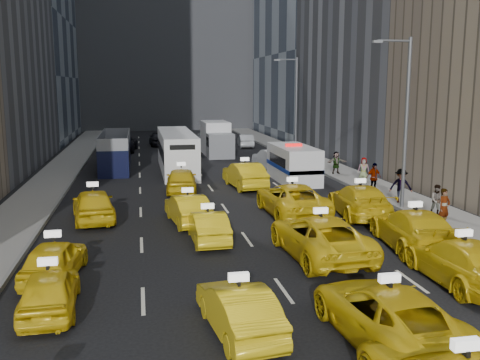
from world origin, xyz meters
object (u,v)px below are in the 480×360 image
(nypd_van, at_px, (293,164))
(double_decker, at_px, (116,151))
(box_truck, at_px, (217,139))
(pedestrian_0, at_px, (444,208))
(city_bus, at_px, (177,152))

(nypd_van, xyz_separation_m, double_decker, (-12.37, 8.07, 0.21))
(box_truck, relative_size, pedestrian_0, 3.92)
(pedestrian_0, bearing_deg, nypd_van, 86.09)
(city_bus, height_order, box_truck, box_truck)
(city_bus, height_order, pedestrian_0, city_bus)
(nypd_van, relative_size, pedestrian_0, 3.47)
(nypd_van, bearing_deg, city_bus, 139.48)
(double_decker, bearing_deg, city_bus, -24.85)
(nypd_van, distance_m, pedestrian_0, 13.98)
(double_decker, relative_size, box_truck, 1.41)
(nypd_van, bearing_deg, box_truck, 100.13)
(double_decker, xyz_separation_m, box_truck, (9.18, 7.07, 0.15))
(box_truck, bearing_deg, pedestrian_0, -75.51)
(box_truck, bearing_deg, double_decker, -140.45)
(double_decker, bearing_deg, nypd_van, -35.78)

